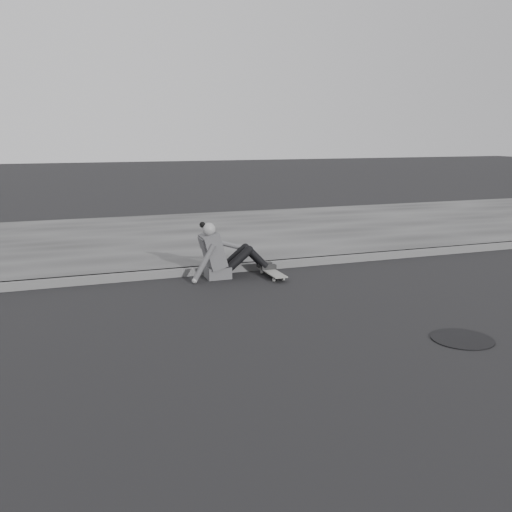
# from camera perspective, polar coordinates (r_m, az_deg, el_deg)

# --- Properties ---
(ground) EXTENTS (80.00, 80.00, 0.00)m
(ground) POSITION_cam_1_polar(r_m,az_deg,el_deg) (6.63, 0.11, -6.89)
(ground) COLOR black
(ground) RESTS_ON ground
(curb) EXTENTS (24.00, 0.16, 0.12)m
(curb) POSITION_cam_1_polar(r_m,az_deg,el_deg) (8.99, -5.51, -1.45)
(curb) COLOR #555555
(curb) RESTS_ON ground
(sidewalk) EXTENTS (24.00, 6.00, 0.12)m
(sidewalk) POSITION_cam_1_polar(r_m,az_deg,el_deg) (11.88, -9.15, 1.79)
(sidewalk) COLOR #3D3D3D
(sidewalk) RESTS_ON ground
(manhole) EXTENTS (0.66, 0.66, 0.01)m
(manhole) POSITION_cam_1_polar(r_m,az_deg,el_deg) (6.57, 19.91, -7.80)
(manhole) COLOR black
(manhole) RESTS_ON ground
(skateboard) EXTENTS (0.20, 0.78, 0.09)m
(skateboard) POSITION_cam_1_polar(r_m,az_deg,el_deg) (8.77, 1.63, -1.67)
(skateboard) COLOR gray
(skateboard) RESTS_ON ground
(seated_woman) EXTENTS (1.38, 0.46, 0.88)m
(seated_woman) POSITION_cam_1_polar(r_m,az_deg,el_deg) (8.70, -3.46, 0.16)
(seated_woman) COLOR #4A4A4C
(seated_woman) RESTS_ON ground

